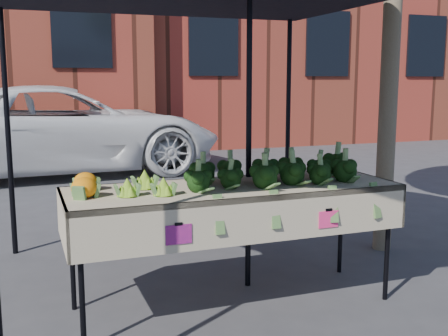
% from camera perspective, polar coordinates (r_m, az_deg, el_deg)
% --- Properties ---
extents(ground, '(90.00, 90.00, 0.00)m').
position_cam_1_polar(ground, '(4.34, 3.68, -13.21)').
color(ground, '#37373A').
extents(table, '(2.41, 0.83, 0.90)m').
position_cam_1_polar(table, '(4.03, 0.97, -8.17)').
color(table, '#C3B695').
rests_on(table, ground).
extents(canopy, '(3.16, 3.16, 2.74)m').
position_cam_1_polar(canopy, '(4.20, -2.24, 5.32)').
color(canopy, black).
rests_on(canopy, ground).
extents(broccoli_heap, '(1.44, 0.54, 0.23)m').
position_cam_1_polar(broccoli_heap, '(4.05, 5.17, 0.06)').
color(broccoli_heap, black).
rests_on(broccoli_heap, table).
extents(romanesco_cluster, '(0.40, 0.44, 0.17)m').
position_cam_1_polar(romanesco_cluster, '(3.71, -8.57, -1.25)').
color(romanesco_cluster, '#7BBC2F').
rests_on(romanesco_cluster, table).
extents(cauliflower_pair, '(0.20, 0.40, 0.16)m').
position_cam_1_polar(cauliflower_pair, '(3.74, -14.38, -1.49)').
color(cauliflower_pair, orange).
rests_on(cauliflower_pair, table).
extents(vehicle, '(1.74, 2.70, 5.62)m').
position_cam_1_polar(vehicle, '(10.15, -17.13, 15.34)').
color(vehicle, white).
rests_on(vehicle, ground).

